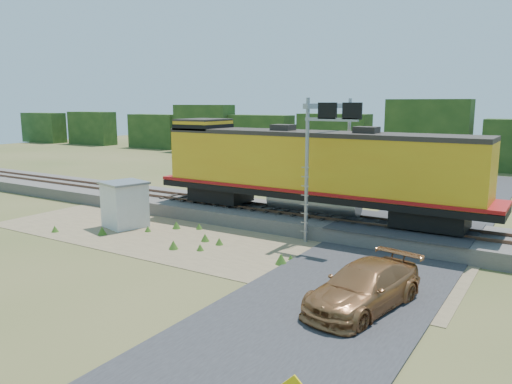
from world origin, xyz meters
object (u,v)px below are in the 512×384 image
Objects in this scene: signal_gantry at (332,134)px; car at (364,287)px; shed at (125,204)px; locomotive at (309,168)px.

car is (5.14, -8.67, -4.73)m from signal_gantry.
locomotive is at bearing 46.81° from shed.
car is at bearing 2.06° from shed.
signal_gantry is 11.14m from car.
car is at bearing -54.14° from locomotive.
car is (6.76, -9.35, -2.72)m from locomotive.
signal_gantry reaches higher than car.
locomotive is at bearing 157.39° from signal_gantry.
signal_gantry is 1.36× the size of car.
shed is 0.38× the size of signal_gantry.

